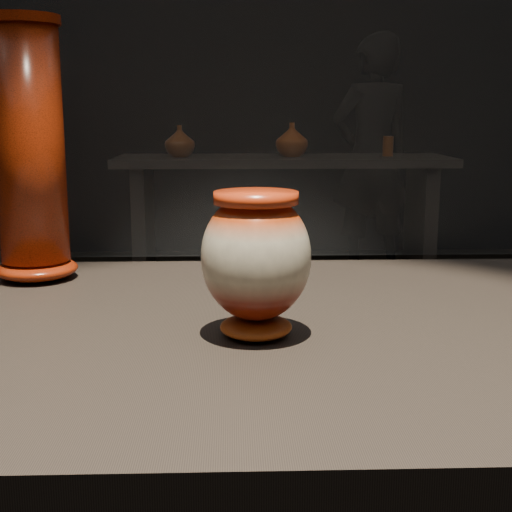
{
  "coord_description": "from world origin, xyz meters",
  "views": [
    {
      "loc": [
        0.09,
        -0.92,
        1.18
      ],
      "look_at": [
        0.12,
        -0.06,
        1.0
      ],
      "focal_mm": 50.0,
      "sensor_mm": 36.0,
      "label": 1
    }
  ],
  "objects_px": {
    "tall_vase": "(30,156)",
    "visitor": "(371,157)",
    "display_plinth": "(173,506)",
    "back_shelf": "(283,200)",
    "main_vase": "(256,259)"
  },
  "relations": [
    {
      "from": "main_vase",
      "to": "visitor",
      "type": "bearing_deg",
      "value": 77.04
    },
    {
      "from": "visitor",
      "to": "display_plinth",
      "type": "bearing_deg",
      "value": 55.45
    },
    {
      "from": "visitor",
      "to": "main_vase",
      "type": "bearing_deg",
      "value": 57.15
    },
    {
      "from": "display_plinth",
      "to": "main_vase",
      "type": "distance_m",
      "value": 0.39
    },
    {
      "from": "back_shelf",
      "to": "visitor",
      "type": "xyz_separation_m",
      "value": [
        0.67,
        0.71,
        0.21
      ]
    },
    {
      "from": "tall_vase",
      "to": "visitor",
      "type": "relative_size",
      "value": 0.25
    },
    {
      "from": "main_vase",
      "to": "tall_vase",
      "type": "distance_m",
      "value": 0.5
    },
    {
      "from": "tall_vase",
      "to": "back_shelf",
      "type": "bearing_deg",
      "value": 78.38
    },
    {
      "from": "back_shelf",
      "to": "display_plinth",
      "type": "bearing_deg",
      "value": -96.71
    },
    {
      "from": "main_vase",
      "to": "back_shelf",
      "type": "relative_size",
      "value": 0.09
    },
    {
      "from": "tall_vase",
      "to": "display_plinth",
      "type": "bearing_deg",
      "value": -47.6
    },
    {
      "from": "tall_vase",
      "to": "back_shelf",
      "type": "relative_size",
      "value": 0.21
    },
    {
      "from": "main_vase",
      "to": "back_shelf",
      "type": "distance_m",
      "value": 3.47
    },
    {
      "from": "display_plinth",
      "to": "tall_vase",
      "type": "bearing_deg",
      "value": 132.4
    },
    {
      "from": "display_plinth",
      "to": "back_shelf",
      "type": "xyz_separation_m",
      "value": [
        0.4,
        3.39,
        0.01
      ]
    }
  ]
}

